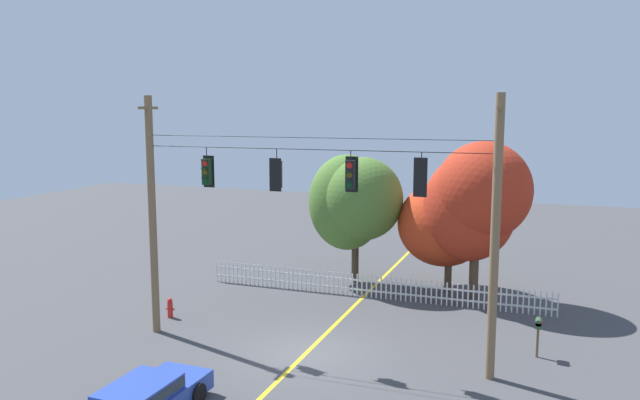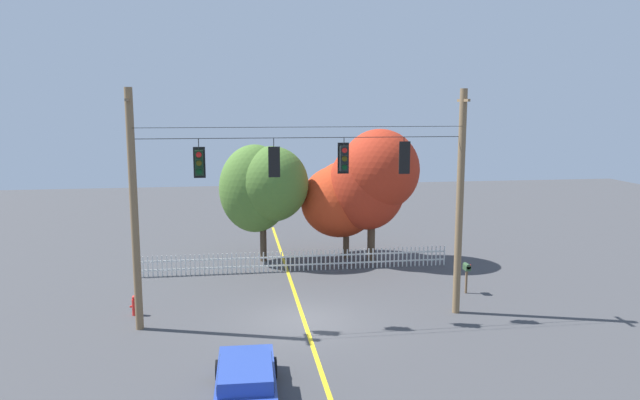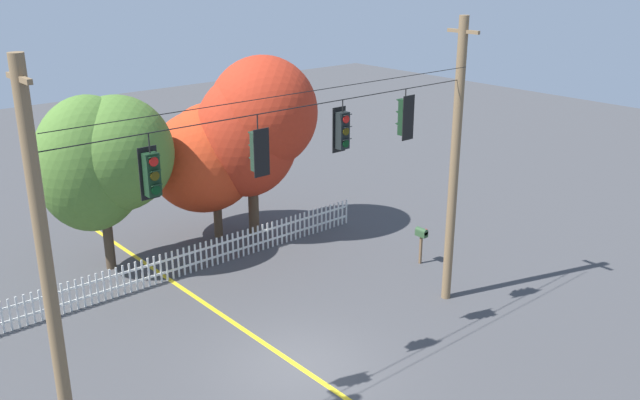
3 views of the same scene
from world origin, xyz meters
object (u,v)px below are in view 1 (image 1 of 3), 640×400
traffic_signal_northbound_primary (277,174)px  traffic_signal_northbound_secondary (421,177)px  autumn_oak_far_east (477,199)px  fire_hydrant (170,308)px  autumn_maple_mid (446,221)px  traffic_signal_westbound_side (207,172)px  traffic_signal_eastbound_side (351,175)px  autumn_maple_near_fence (355,201)px  roadside_mailbox (538,326)px

traffic_signal_northbound_primary → traffic_signal_northbound_secondary: same height
traffic_signal_northbound_secondary → autumn_oak_far_east: traffic_signal_northbound_secondary is taller
fire_hydrant → autumn_maple_mid: bearing=38.5°
traffic_signal_northbound_secondary → autumn_oak_far_east: size_ratio=0.20×
traffic_signal_westbound_side → autumn_maple_mid: size_ratio=0.27×
traffic_signal_northbound_primary → traffic_signal_eastbound_side: size_ratio=1.05×
fire_hydrant → autumn_maple_near_fence: bearing=53.2°
traffic_signal_westbound_side → autumn_oak_far_east: traffic_signal_westbound_side is taller
traffic_signal_eastbound_side → autumn_maple_mid: bearing=79.6°
autumn_maple_near_fence → roadside_mailbox: bearing=-37.6°
autumn_maple_mid → autumn_oak_far_east: bearing=-37.1°
autumn_maple_near_fence → autumn_maple_mid: bearing=5.9°
traffic_signal_northbound_primary → autumn_maple_near_fence: 9.20m
traffic_signal_eastbound_side → autumn_maple_near_fence: (-2.59, 8.93, -2.22)m
autumn_oak_far_east → traffic_signal_westbound_side: bearing=-135.8°
traffic_signal_eastbound_side → fire_hydrant: 10.16m
autumn_oak_far_east → fire_hydrant: bearing=-149.1°
autumn_maple_mid → fire_hydrant: 12.91m
traffic_signal_westbound_side → autumn_maple_mid: 12.10m
traffic_signal_eastbound_side → autumn_maple_near_fence: size_ratio=0.22×
autumn_maple_near_fence → roadside_mailbox: autumn_maple_near_fence is taller
traffic_signal_northbound_primary → autumn_oak_far_east: size_ratio=0.20×
roadside_mailbox → traffic_signal_eastbound_side: bearing=-158.9°
traffic_signal_northbound_secondary → fire_hydrant: (-10.45, 1.56, -5.90)m
traffic_signal_eastbound_side → fire_hydrant: traffic_signal_eastbound_side is taller
traffic_signal_eastbound_side → traffic_signal_northbound_secondary: (2.32, -0.02, 0.01)m
traffic_signal_northbound_secondary → roadside_mailbox: (3.68, 2.33, -5.19)m
roadside_mailbox → autumn_maple_mid: bearing=121.2°
traffic_signal_westbound_side → traffic_signal_northbound_secondary: bearing=-0.1°
traffic_signal_eastbound_side → autumn_maple_mid: traffic_signal_eastbound_side is taller
traffic_signal_eastbound_side → traffic_signal_northbound_secondary: 2.32m
fire_hydrant → traffic_signal_eastbound_side: bearing=-10.7°
roadside_mailbox → traffic_signal_northbound_secondary: bearing=-147.7°
traffic_signal_eastbound_side → autumn_oak_far_east: traffic_signal_eastbound_side is taller
traffic_signal_northbound_secondary → autumn_oak_far_east: bearing=84.2°
traffic_signal_westbound_side → autumn_oak_far_east: bearing=44.2°
traffic_signal_westbound_side → autumn_maple_near_fence: bearing=72.8°
roadside_mailbox → traffic_signal_northbound_primary: bearing=-164.9°
traffic_signal_northbound_primary → roadside_mailbox: size_ratio=1.06×
traffic_signal_northbound_primary → fire_hydrant: traffic_signal_northbound_primary is taller
traffic_signal_eastbound_side → autumn_maple_mid: size_ratio=0.26×
traffic_signal_northbound_primary → traffic_signal_northbound_secondary: bearing=-0.0°
autumn_maple_near_fence → traffic_signal_northbound_primary: bearing=-90.3°
traffic_signal_westbound_side → roadside_mailbox: 12.65m
traffic_signal_eastbound_side → roadside_mailbox: 8.25m
traffic_signal_northbound_primary → roadside_mailbox: (8.63, 2.33, -5.09)m
traffic_signal_northbound_primary → traffic_signal_eastbound_side: (2.63, 0.02, 0.08)m
roadside_mailbox → traffic_signal_westbound_side: bearing=-168.5°
traffic_signal_northbound_primary → autumn_maple_mid: size_ratio=0.27×
traffic_signal_northbound_primary → autumn_maple_near_fence: bearing=89.7°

